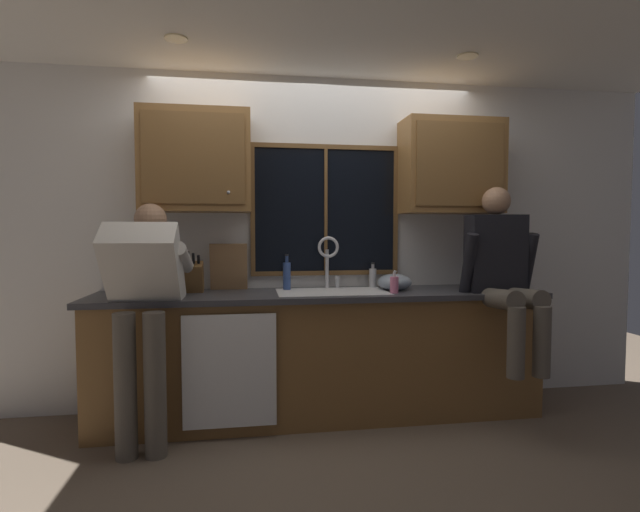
# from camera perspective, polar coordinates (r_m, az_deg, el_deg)

# --- Properties ---
(back_wall) EXTENTS (5.58, 0.12, 2.55)m
(back_wall) POSITION_cam_1_polar(r_m,az_deg,el_deg) (3.73, -0.67, 1.73)
(back_wall) COLOR silver
(back_wall) RESTS_ON floor
(ceiling_downlight_left) EXTENTS (0.14, 0.14, 0.01)m
(ceiling_downlight_left) POSITION_cam_1_polar(r_m,az_deg,el_deg) (3.28, -17.19, 24.05)
(ceiling_downlight_left) COLOR #FFEAB2
(ceiling_downlight_right) EXTENTS (0.14, 0.14, 0.01)m
(ceiling_downlight_right) POSITION_cam_1_polar(r_m,az_deg,el_deg) (3.57, 17.59, 22.26)
(ceiling_downlight_right) COLOR #FFEAB2
(window_glass) EXTENTS (1.10, 0.02, 0.95)m
(window_glass) POSITION_cam_1_polar(r_m,az_deg,el_deg) (3.67, 0.68, 5.61)
(window_glass) COLOR black
(window_frame_top) EXTENTS (1.17, 0.02, 0.04)m
(window_frame_top) POSITION_cam_1_polar(r_m,az_deg,el_deg) (3.72, 0.71, 13.22)
(window_frame_top) COLOR brown
(window_frame_bottom) EXTENTS (1.17, 0.02, 0.04)m
(window_frame_bottom) POSITION_cam_1_polar(r_m,az_deg,el_deg) (3.68, 0.70, -2.08)
(window_frame_bottom) COLOR brown
(window_frame_left) EXTENTS (0.04, 0.02, 0.95)m
(window_frame_left) POSITION_cam_1_polar(r_m,az_deg,el_deg) (3.61, -8.25, 5.62)
(window_frame_left) COLOR brown
(window_frame_right) EXTENTS (0.03, 0.02, 0.95)m
(window_frame_right) POSITION_cam_1_polar(r_m,az_deg,el_deg) (3.80, 9.22, 5.49)
(window_frame_right) COLOR brown
(window_mullion_center) EXTENTS (0.02, 0.02, 0.95)m
(window_mullion_center) POSITION_cam_1_polar(r_m,az_deg,el_deg) (3.66, 0.71, 5.62)
(window_mullion_center) COLOR brown
(lower_cabinet_run) EXTENTS (3.18, 0.58, 0.88)m
(lower_cabinet_run) POSITION_cam_1_polar(r_m,az_deg,el_deg) (3.50, 0.16, -12.20)
(lower_cabinet_run) COLOR brown
(lower_cabinet_run) RESTS_ON floor
(countertop) EXTENTS (3.24, 0.62, 0.04)m
(countertop) POSITION_cam_1_polar(r_m,az_deg,el_deg) (3.39, 0.21, -4.77)
(countertop) COLOR #38383D
(countertop) RESTS_ON lower_cabinet_run
(dishwasher_front) EXTENTS (0.60, 0.02, 0.74)m
(dishwasher_front) POSITION_cam_1_polar(r_m,az_deg,el_deg) (3.16, -10.97, -13.65)
(dishwasher_front) COLOR white
(upper_cabinet_left) EXTENTS (0.77, 0.36, 0.72)m
(upper_cabinet_left) POSITION_cam_1_polar(r_m,az_deg,el_deg) (3.51, -14.88, 11.11)
(upper_cabinet_left) COLOR olive
(upper_cabinet_right) EXTENTS (0.77, 0.36, 0.72)m
(upper_cabinet_right) POSITION_cam_1_polar(r_m,az_deg,el_deg) (3.83, 15.74, 10.43)
(upper_cabinet_right) COLOR olive
(sink) EXTENTS (0.80, 0.46, 0.21)m
(sink) POSITION_cam_1_polar(r_m,az_deg,el_deg) (3.43, 1.47, -6.01)
(sink) COLOR silver
(sink) RESTS_ON lower_cabinet_run
(faucet) EXTENTS (0.18, 0.09, 0.40)m
(faucet) POSITION_cam_1_polar(r_m,az_deg,el_deg) (3.57, 1.09, 0.03)
(faucet) COLOR silver
(faucet) RESTS_ON countertop
(person_standing) EXTENTS (0.53, 0.70, 1.55)m
(person_standing) POSITION_cam_1_polar(r_m,az_deg,el_deg) (3.12, -20.70, -4.62)
(person_standing) COLOR #595147
(person_standing) RESTS_ON floor
(person_sitting_on_counter) EXTENTS (0.54, 0.61, 1.26)m
(person_sitting_on_counter) POSITION_cam_1_polar(r_m,az_deg,el_deg) (3.55, 21.39, -1.33)
(person_sitting_on_counter) COLOR #595147
(person_sitting_on_counter) RESTS_ON countertop
(knife_block) EXTENTS (0.12, 0.18, 0.32)m
(knife_block) POSITION_cam_1_polar(r_m,az_deg,el_deg) (3.47, -15.10, -2.56)
(knife_block) COLOR brown
(knife_block) RESTS_ON countertop
(cutting_board) EXTENTS (0.27, 0.09, 0.35)m
(cutting_board) POSITION_cam_1_polar(r_m,az_deg,el_deg) (3.56, -11.10, -1.32)
(cutting_board) COLOR #997047
(cutting_board) RESTS_ON countertop
(mixing_bowl) EXTENTS (0.25, 0.25, 0.13)m
(mixing_bowl) POSITION_cam_1_polar(r_m,az_deg,el_deg) (3.56, 9.10, -3.18)
(mixing_bowl) COLOR #8C99A8
(mixing_bowl) RESTS_ON countertop
(soap_dispenser) EXTENTS (0.06, 0.07, 0.16)m
(soap_dispenser) POSITION_cam_1_polar(r_m,az_deg,el_deg) (3.37, 9.07, -3.44)
(soap_dispenser) COLOR pink
(soap_dispenser) RESTS_ON countertop
(bottle_green_glass) EXTENTS (0.06, 0.06, 0.27)m
(bottle_green_glass) POSITION_cam_1_polar(r_m,az_deg,el_deg) (3.52, -4.08, -2.35)
(bottle_green_glass) COLOR #334C8C
(bottle_green_glass) RESTS_ON countertop
(bottle_tall_clear) EXTENTS (0.06, 0.06, 0.20)m
(bottle_tall_clear) POSITION_cam_1_polar(r_m,az_deg,el_deg) (3.68, 6.47, -2.60)
(bottle_tall_clear) COLOR #B7B7BC
(bottle_tall_clear) RESTS_ON countertop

